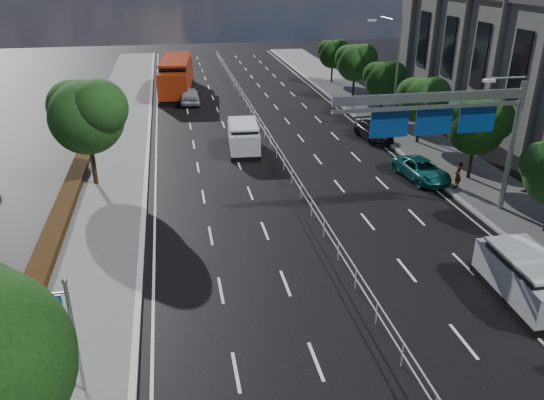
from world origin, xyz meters
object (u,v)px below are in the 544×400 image
object	(u,v)px
toilet_sign	(55,320)
silver_minivan	(526,279)
overhead_gantry	(449,115)
parked_car_teal	(422,170)
white_minivan	(243,137)
red_bus	(176,75)
near_car_silver	(189,95)
parked_car_dark	(373,131)
pedestrian_a	(458,175)
pedestrian_b	(528,176)
near_car_dark	(171,68)

from	to	relation	value
toilet_sign	silver_minivan	bearing A→B (deg)	6.54
overhead_gantry	parked_car_teal	world-z (taller)	overhead_gantry
silver_minivan	white_minivan	bearing A→B (deg)	114.98
red_bus	near_car_silver	distance (m)	5.02
white_minivan	parked_car_dark	distance (m)	10.41
pedestrian_a	pedestrian_b	world-z (taller)	pedestrian_b
overhead_gantry	white_minivan	size ratio (longest dim) A/B	2.03
white_minivan	pedestrian_b	distance (m)	18.95
toilet_sign	red_bus	distance (m)	43.16
red_bus	near_car_dark	distance (m)	10.54
parked_car_dark	pedestrian_b	distance (m)	12.94
toilet_sign	near_car_silver	xyz separation A→B (m)	(5.70, 38.09, -2.14)
overhead_gantry	white_minivan	world-z (taller)	overhead_gantry
white_minivan	silver_minivan	distance (m)	22.50
toilet_sign	silver_minivan	size ratio (longest dim) A/B	0.88
near_car_dark	silver_minivan	size ratio (longest dim) A/B	0.88
red_bus	near_car_dark	xyz separation A→B (m)	(-0.44, 10.46, -1.18)
pedestrian_b	parked_car_teal	bearing A→B (deg)	-33.17
near_car_silver	parked_car_dark	xyz separation A→B (m)	(13.55, -14.35, -0.16)
near_car_dark	parked_car_dark	bearing A→B (deg)	124.43
overhead_gantry	red_bus	size ratio (longest dim) A/B	0.83
silver_minivan	parked_car_teal	xyz separation A→B (m)	(1.80, 13.18, -0.36)
red_bus	near_car_dark	world-z (taller)	red_bus
overhead_gantry	white_minivan	xyz separation A→B (m)	(-8.80, 12.76, -4.56)
toilet_sign	pedestrian_b	distance (m)	27.15
overhead_gantry	silver_minivan	bearing A→B (deg)	-91.71
overhead_gantry	pedestrian_a	distance (m)	6.24
overhead_gantry	parked_car_dark	bearing A→B (deg)	83.50
white_minivan	pedestrian_b	bearing A→B (deg)	-31.09
overhead_gantry	pedestrian_b	world-z (taller)	overhead_gantry
toilet_sign	white_minivan	size ratio (longest dim) A/B	0.86
silver_minivan	pedestrian_a	world-z (taller)	silver_minivan
white_minivan	pedestrian_b	size ratio (longest dim) A/B	2.69
white_minivan	near_car_silver	bearing A→B (deg)	106.05
white_minivan	near_car_dark	distance (m)	30.89
pedestrian_b	near_car_dark	bearing A→B (deg)	-64.18
overhead_gantry	pedestrian_b	bearing A→B (deg)	15.12
near_car_dark	pedestrian_b	bearing A→B (deg)	123.41
red_bus	near_car_silver	bearing A→B (deg)	-72.59
overhead_gantry	parked_car_dark	size ratio (longest dim) A/B	2.30
red_bus	pedestrian_a	distance (m)	33.77
near_car_dark	pedestrian_a	size ratio (longest dim) A/B	2.61
pedestrian_a	near_car_dark	bearing A→B (deg)	-109.65
near_car_dark	parked_car_teal	bearing A→B (deg)	119.02
toilet_sign	pedestrian_a	world-z (taller)	toilet_sign
near_car_dark	pedestrian_a	distance (m)	43.43
toilet_sign	near_car_dark	size ratio (longest dim) A/B	1.00
red_bus	parked_car_teal	world-z (taller)	red_bus
toilet_sign	silver_minivan	distance (m)	17.68
red_bus	near_car_silver	world-z (taller)	red_bus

